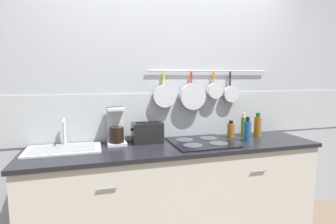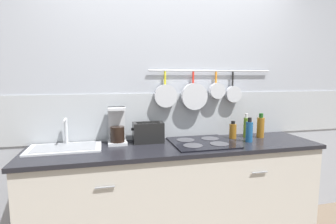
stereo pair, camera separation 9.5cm
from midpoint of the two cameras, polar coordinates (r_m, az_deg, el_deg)
wall_back at (r=2.55m, az=-1.24°, el=2.30°), size 7.20×0.15×2.60m
cabinet_base at (r=2.46m, az=0.91°, el=-18.11°), size 2.50×0.57×0.89m
countertop at (r=2.30m, az=0.94°, el=-7.70°), size 2.54×0.59×0.03m
sink_basin at (r=2.32m, az=-22.86°, el=-7.23°), size 0.58×0.33×0.24m
coffee_maker at (r=2.37m, az=-12.36°, el=-3.66°), size 0.16×0.18×0.33m
toaster at (r=2.38m, az=-5.63°, el=-4.49°), size 0.29×0.15×0.19m
cooktop at (r=2.39m, az=6.11°, el=-6.55°), size 0.54×0.52×0.01m
bottle_vinegar at (r=2.63m, az=12.51°, el=-3.88°), size 0.07×0.07×0.17m
bottle_hot_sauce at (r=2.52m, az=15.87°, el=-3.90°), size 0.06×0.06×0.22m
bottle_dish_soap at (r=2.70m, az=15.14°, el=-3.01°), size 0.05×0.05×0.24m
bottle_sesame_oil at (r=2.78m, az=15.74°, el=-3.60°), size 0.05×0.05×0.14m
bottle_cooking_wine at (r=2.74m, az=18.01°, el=-2.94°), size 0.07×0.07×0.24m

